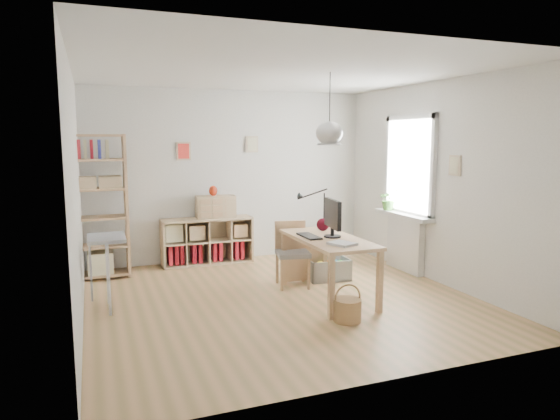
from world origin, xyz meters
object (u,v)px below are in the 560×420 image
object	(u,v)px
storage_chest	(327,264)
drawer_chest	(216,207)
cube_shelf	(205,244)
monitor	(333,216)
desk	(328,245)
tall_bookshelf	(97,201)
chair	(292,250)

from	to	relation	value
storage_chest	drawer_chest	world-z (taller)	drawer_chest
cube_shelf	monitor	xyz separation A→B (m)	(1.08, -2.22, 0.71)
desk	monitor	xyz separation A→B (m)	(0.06, 0.01, 0.35)
cube_shelf	storage_chest	distance (m)	2.01
cube_shelf	drawer_chest	size ratio (longest dim) A/B	2.33
tall_bookshelf	drawer_chest	distance (m)	1.76
tall_bookshelf	chair	xyz separation A→B (m)	(2.38, -1.30, -0.60)
tall_bookshelf	storage_chest	bearing A→B (deg)	-21.46
cube_shelf	monitor	world-z (taller)	monitor
desk	monitor	world-z (taller)	monitor
monitor	drawer_chest	xyz separation A→B (m)	(-0.92, 2.18, -0.12)
drawer_chest	monitor	bearing A→B (deg)	-63.23
desk	tall_bookshelf	world-z (taller)	tall_bookshelf
storage_chest	cube_shelf	bearing A→B (deg)	138.71
desk	chair	distance (m)	0.70
chair	monitor	xyz separation A→B (m)	(0.27, -0.64, 0.53)
tall_bookshelf	cube_shelf	bearing A→B (deg)	10.19
tall_bookshelf	drawer_chest	world-z (taller)	tall_bookshelf
tall_bookshelf	monitor	size ratio (longest dim) A/B	3.79
monitor	tall_bookshelf	bearing A→B (deg)	153.01
chair	storage_chest	world-z (taller)	chair
tall_bookshelf	storage_chest	xyz separation A→B (m)	(2.96, -1.16, -0.89)
tall_bookshelf	monitor	bearing A→B (deg)	-36.26
tall_bookshelf	chair	world-z (taller)	tall_bookshelf
desk	drawer_chest	xyz separation A→B (m)	(-0.86, 2.19, 0.24)
chair	storage_chest	size ratio (longest dim) A/B	1.24
chair	drawer_chest	xyz separation A→B (m)	(-0.65, 1.54, 0.41)
desk	chair	bearing A→B (deg)	107.66
cube_shelf	drawer_chest	distance (m)	0.62
tall_bookshelf	storage_chest	size ratio (longest dim) A/B	2.92
monitor	drawer_chest	distance (m)	2.37
tall_bookshelf	monitor	world-z (taller)	tall_bookshelf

